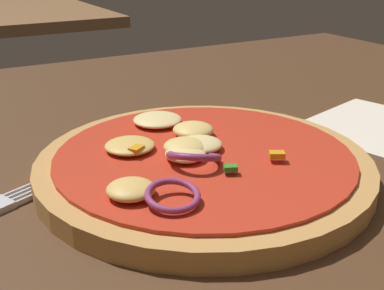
{
  "coord_description": "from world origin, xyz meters",
  "views": [
    {
      "loc": [
        -0.21,
        -0.33,
        0.21
      ],
      "look_at": [
        -0.01,
        0.01,
        0.05
      ],
      "focal_mm": 46.48,
      "sensor_mm": 36.0,
      "label": 1
    }
  ],
  "objects": [
    {
      "name": "pizza",
      "position": [
        -0.01,
        -0.01,
        0.04
      ],
      "size": [
        0.28,
        0.28,
        0.04
      ],
      "color": "tan",
      "rests_on": "dining_table"
    },
    {
      "name": "dining_table",
      "position": [
        0.0,
        0.0,
        0.01
      ],
      "size": [
        1.16,
        0.94,
        0.03
      ],
      "color": "#4C301C",
      "rests_on": "ground"
    },
    {
      "name": "napkin",
      "position": [
        0.2,
        0.01,
        0.03
      ],
      "size": [
        0.17,
        0.15,
        0.0
      ],
      "color": "silver",
      "rests_on": "dining_table"
    }
  ]
}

